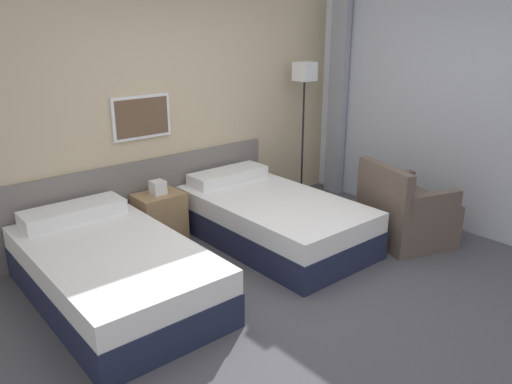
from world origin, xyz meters
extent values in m
plane|color=#47474C|center=(0.00, 0.00, 0.00)|extent=(16.00, 16.00, 0.00)
cube|color=#C6B28E|center=(0.00, 2.06, 1.35)|extent=(10.00, 0.06, 2.70)
cube|color=slate|center=(-0.38, 2.01, 0.41)|extent=(3.08, 0.04, 0.83)
cube|color=white|center=(-0.38, 2.02, 1.28)|extent=(0.64, 0.03, 0.44)
cube|color=brown|center=(-0.38, 2.00, 1.28)|extent=(0.58, 0.01, 0.38)
cube|color=white|center=(2.36, -0.23, 1.35)|extent=(0.06, 4.53, 2.70)
cube|color=#B2B7C1|center=(2.32, -0.23, 1.32)|extent=(0.03, 4.17, 2.64)
cube|color=#8E939E|center=(2.23, 1.68, 1.32)|extent=(0.10, 0.24, 2.64)
cube|color=#1E233D|center=(-1.27, 0.97, 0.14)|extent=(1.14, 2.02, 0.28)
cube|color=white|center=(-1.27, 0.97, 0.38)|extent=(1.13, 2.00, 0.20)
cube|color=white|center=(-1.27, 1.75, 0.54)|extent=(0.91, 0.34, 0.13)
cube|color=#1E233D|center=(0.50, 0.97, 0.14)|extent=(1.14, 2.02, 0.28)
cube|color=white|center=(0.50, 0.97, 0.38)|extent=(1.13, 2.00, 0.20)
cube|color=white|center=(0.50, 1.75, 0.54)|extent=(0.91, 0.34, 0.13)
cube|color=#9E7A51|center=(-0.38, 1.77, 0.26)|extent=(0.48, 0.36, 0.52)
cube|color=white|center=(-0.38, 1.77, 0.59)|extent=(0.14, 0.14, 0.14)
cylinder|color=black|center=(1.66, 1.73, 0.01)|extent=(0.24, 0.24, 0.02)
cylinder|color=black|center=(1.66, 1.73, 0.77)|extent=(0.02, 0.02, 1.50)
cube|color=white|center=(1.66, 1.73, 1.63)|extent=(0.22, 0.22, 0.22)
cube|color=brown|center=(1.60, 0.11, 0.23)|extent=(0.96, 1.00, 0.45)
cube|color=brown|center=(1.29, 0.21, 0.65)|extent=(0.35, 0.79, 0.40)
cube|color=brown|center=(1.49, -0.23, 0.54)|extent=(0.63, 0.29, 0.18)
cube|color=brown|center=(1.71, 0.45, 0.54)|extent=(0.63, 0.29, 0.18)
camera|label=1|loc=(-2.74, -2.58, 2.20)|focal=35.00mm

